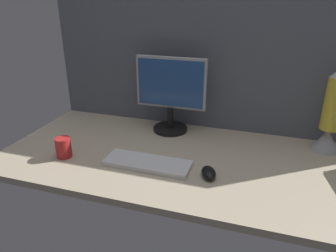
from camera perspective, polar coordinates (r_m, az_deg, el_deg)
name	(u,v)px	position (r cm, az deg, el deg)	size (l,w,h in cm)	color
ground_plane	(201,160)	(143.98, 5.86, -6.13)	(180.00, 80.00, 3.00)	tan
cubicle_wall_back	(220,58)	(165.83, 9.25, 11.88)	(180.00, 5.00, 74.23)	#565B66
monitor	(171,92)	(162.72, 0.50, 6.09)	(36.31, 18.00, 38.78)	black
keyboard	(148,163)	(136.28, -3.69, -6.65)	(37.00, 13.00, 2.00)	silver
mouse	(209,173)	(128.98, 7.30, -8.30)	(5.60, 9.60, 3.40)	black
mug_red_plastic	(63,147)	(148.51, -18.24, -3.68)	(6.80, 6.80, 9.07)	red
lava_lamp	(331,118)	(159.67, 27.23, 1.36)	(11.89, 11.89, 38.91)	#A5A5AD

